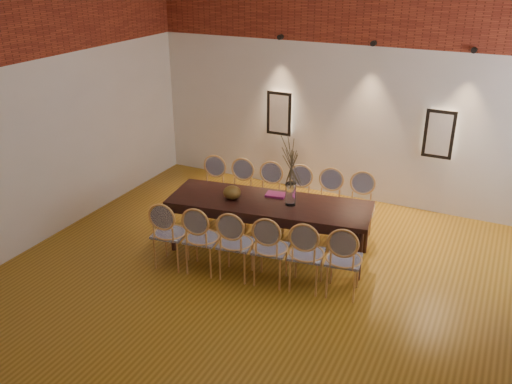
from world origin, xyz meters
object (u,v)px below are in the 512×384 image
at_px(chair_near_e, 307,254).
at_px(chair_far_a, 211,190).
at_px(chair_near_c, 236,243).
at_px(chair_far_b, 239,194).
at_px(dining_table, 269,227).
at_px(chair_far_d, 297,201).
at_px(bowl, 232,192).
at_px(chair_near_a, 170,233).
at_px(chair_far_e, 328,205).
at_px(chair_near_b, 203,238).
at_px(book, 276,195).
at_px(chair_far_f, 359,209).
at_px(vase, 291,194).
at_px(chair_near_f, 344,259).
at_px(chair_near_d, 271,248).
at_px(chair_far_c, 268,198).

relative_size(chair_near_e, chair_far_a, 1.00).
xyz_separation_m(chair_near_c, chair_far_b, (-0.66, 1.34, 0.00)).
height_order(dining_table, chair_far_d, chair_far_d).
distance_m(chair_far_b, chair_far_d, 0.90).
bearing_deg(bowl, chair_near_a, -124.22).
xyz_separation_m(chair_far_a, chair_far_e, (1.77, 0.27, 0.00)).
height_order(chair_near_b, chair_far_e, same).
height_order(bowl, book, bowl).
height_order(chair_far_f, book, chair_far_f).
bearing_deg(chair_near_a, chair_far_b, 72.54).
relative_size(vase, book, 1.15).
height_order(chair_near_b, chair_far_a, same).
relative_size(chair_near_f, vase, 3.13).
xyz_separation_m(dining_table, chair_near_f, (1.22, -0.53, 0.09)).
height_order(chair_far_b, chair_far_d, same).
bearing_deg(chair_near_e, chair_near_f, -0.00).
bearing_deg(chair_near_a, chair_near_d, -0.00).
height_order(chair_near_c, chair_far_f, same).
bearing_deg(book, chair_near_a, -132.52).
bearing_deg(book, chair_far_c, 125.84).
bearing_deg(chair_far_f, vase, 40.57).
height_order(chair_near_b, chair_far_b, same).
height_order(chair_far_c, vase, vase).
height_order(chair_near_c, chair_near_e, same).
bearing_deg(chair_near_e, dining_table, 133.34).
height_order(chair_near_b, chair_far_c, same).
xyz_separation_m(chair_near_e, chair_far_a, (-1.99, 1.13, 0.00)).
bearing_deg(chair_near_f, bowl, 157.80).
relative_size(chair_far_e, chair_far_f, 1.00).
bearing_deg(chair_far_d, chair_near_b, 57.82).
bearing_deg(chair_far_c, chair_near_e, 122.18).
bearing_deg(chair_near_e, chair_far_d, 107.46).
relative_size(chair_near_a, chair_near_b, 1.00).
relative_size(chair_near_c, chair_far_a, 1.00).
distance_m(chair_near_b, chair_near_e, 1.34).
relative_size(chair_near_e, chair_far_e, 1.00).
xyz_separation_m(chair_near_a, chair_near_e, (1.77, 0.27, 0.00)).
xyz_separation_m(chair_near_d, chair_far_a, (-1.55, 1.20, 0.00)).
relative_size(chair_near_e, chair_far_f, 1.00).
height_order(dining_table, bowl, bowl).
relative_size(chair_near_a, chair_far_d, 1.00).
height_order(chair_far_d, book, chair_far_d).
distance_m(chair_near_e, chair_far_b, 1.96).
bearing_deg(chair_near_c, chair_far_f, 46.66).
relative_size(chair_near_e, chair_near_f, 1.00).
bearing_deg(chair_far_d, chair_far_c, 0.00).
bearing_deg(chair_near_c, chair_near_f, -0.00).
relative_size(chair_near_f, chair_far_e, 1.00).
distance_m(chair_near_a, vase, 1.64).
xyz_separation_m(dining_table, chair_far_e, (0.56, 0.81, 0.09)).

